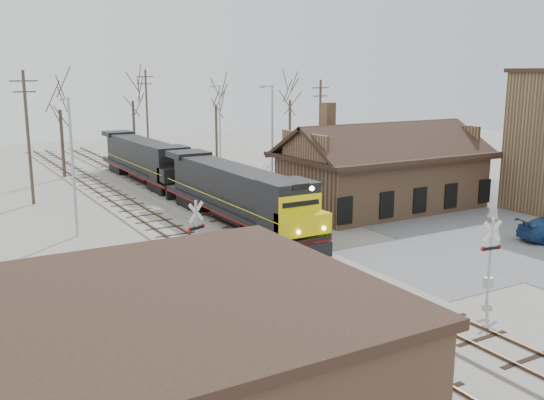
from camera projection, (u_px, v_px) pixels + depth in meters
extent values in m
plane|color=#A19C92|center=(352.00, 280.00, 29.74)|extent=(140.00, 140.00, 0.00)
cube|color=#5D5D62|center=(352.00, 280.00, 29.74)|extent=(60.00, 9.00, 0.03)
cube|color=#5D5D62|center=(524.00, 219.00, 41.98)|extent=(22.00, 26.00, 0.03)
cube|color=#A19C92|center=(221.00, 217.00, 42.41)|extent=(3.40, 90.00, 0.12)
cube|color=#473323|center=(211.00, 217.00, 42.03)|extent=(0.08, 90.00, 0.14)
cube|color=#473323|center=(230.00, 215.00, 42.74)|extent=(0.08, 90.00, 0.14)
cube|color=#A19C92|center=(159.00, 225.00, 40.19)|extent=(3.40, 90.00, 0.12)
cube|color=#473323|center=(149.00, 225.00, 39.82)|extent=(0.08, 90.00, 0.14)
cube|color=#473323|center=(169.00, 222.00, 40.53)|extent=(0.08, 90.00, 0.14)
cube|color=#946A4C|center=(382.00, 181.00, 45.38)|extent=(14.00, 8.00, 4.00)
cube|color=black|center=(383.00, 154.00, 44.95)|extent=(15.20, 9.20, 0.30)
cube|color=black|center=(405.00, 143.00, 42.80)|extent=(15.00, 4.71, 2.66)
cube|color=black|center=(364.00, 137.00, 46.68)|extent=(15.00, 4.71, 2.66)
cube|color=#946A4C|center=(328.00, 118.00, 43.69)|extent=(0.80, 0.80, 2.20)
cube|color=#946A4C|center=(150.00, 379.00, 16.16)|extent=(12.00, 10.00, 4.00)
cube|color=black|center=(146.00, 303.00, 15.72)|extent=(12.40, 10.40, 0.30)
cube|color=black|center=(280.00, 238.00, 35.42)|extent=(2.28, 3.64, 0.91)
cube|color=black|center=(199.00, 202.00, 45.43)|extent=(2.28, 3.64, 0.91)
cube|color=black|center=(235.00, 207.00, 40.27)|extent=(2.73, 18.21, 0.32)
cube|color=maroon|center=(235.00, 210.00, 40.31)|extent=(2.75, 18.21, 0.11)
cube|color=black|center=(227.00, 184.00, 40.94)|extent=(2.37, 13.21, 2.55)
cube|color=black|center=(288.00, 205.00, 34.28)|extent=(2.73, 2.55, 2.55)
cube|color=yellow|center=(303.00, 224.00, 33.13)|extent=(2.73, 1.64, 1.28)
cube|color=black|center=(312.00, 252.00, 32.64)|extent=(2.55, 0.25, 0.91)
cylinder|color=#FFF2CC|center=(312.00, 188.00, 31.98)|extent=(0.26, 0.10, 0.26)
cube|color=black|center=(167.00, 187.00, 51.24)|extent=(2.28, 3.64, 0.91)
cube|color=black|center=(125.00, 168.00, 61.25)|extent=(2.28, 3.64, 0.91)
cube|color=black|center=(144.00, 169.00, 56.09)|extent=(2.73, 18.21, 0.32)
cube|color=maroon|center=(144.00, 171.00, 56.14)|extent=(2.75, 18.21, 0.11)
cube|color=black|center=(139.00, 153.00, 56.77)|extent=(2.37, 13.21, 2.55)
cube|color=black|center=(169.00, 163.00, 50.10)|extent=(2.73, 2.55, 2.55)
cube|color=black|center=(177.00, 175.00, 48.96)|extent=(2.73, 1.64, 1.28)
cube|color=black|center=(181.00, 194.00, 48.46)|extent=(2.55, 0.25, 0.91)
cylinder|color=#A5A8AD|center=(490.00, 260.00, 26.71)|extent=(0.13, 0.13, 3.79)
cube|color=silver|center=(492.00, 231.00, 26.43)|extent=(0.99, 0.18, 0.99)
cube|color=silver|center=(492.00, 231.00, 26.43)|extent=(0.99, 0.18, 0.99)
cube|color=black|center=(491.00, 248.00, 26.59)|extent=(0.86, 0.27, 0.14)
cylinder|color=#B20C0C|center=(483.00, 249.00, 26.43)|extent=(0.24, 0.11, 0.23)
cylinder|color=#B20C0C|center=(499.00, 247.00, 26.74)|extent=(0.24, 0.11, 0.23)
cube|color=#A5A8AD|center=(488.00, 283.00, 26.92)|extent=(0.38, 0.28, 0.47)
cylinder|color=#A5A8AD|center=(197.00, 239.00, 29.79)|extent=(0.14, 0.14, 3.92)
cube|color=silver|center=(196.00, 212.00, 29.50)|extent=(0.96, 0.44, 1.03)
cube|color=silver|center=(196.00, 212.00, 29.50)|extent=(0.96, 0.44, 1.03)
cube|color=black|center=(196.00, 228.00, 29.67)|extent=(0.87, 0.48, 0.15)
cylinder|color=#B20C0C|center=(203.00, 226.00, 30.01)|extent=(0.25, 0.17, 0.24)
cylinder|color=#B20C0C|center=(190.00, 230.00, 29.32)|extent=(0.25, 0.17, 0.24)
cube|color=#A5A8AD|center=(197.00, 260.00, 30.01)|extent=(0.39, 0.29, 0.49)
cylinder|color=#A5A8AD|center=(73.00, 168.00, 36.91)|extent=(0.18, 0.18, 8.57)
cylinder|color=#A5A8AD|center=(65.00, 98.00, 36.81)|extent=(0.12, 1.80, 0.12)
cube|color=#A5A8AD|center=(62.00, 99.00, 37.51)|extent=(0.25, 0.50, 0.12)
cylinder|color=#A5A8AD|center=(272.00, 141.00, 49.19)|extent=(0.18, 0.18, 9.02)
cylinder|color=#A5A8AD|center=(267.00, 86.00, 49.04)|extent=(0.12, 1.80, 0.12)
cube|color=#A5A8AD|center=(262.00, 87.00, 49.73)|extent=(0.25, 0.50, 0.12)
cylinder|color=#A5A8AD|center=(220.00, 129.00, 60.79)|extent=(0.18, 0.18, 8.79)
cylinder|color=#A5A8AD|center=(215.00, 86.00, 60.67)|extent=(0.12, 1.80, 0.12)
cube|color=#A5A8AD|center=(212.00, 87.00, 61.36)|extent=(0.25, 0.50, 0.12)
cylinder|color=#382D23|center=(28.00, 139.00, 45.90)|extent=(0.24, 0.24, 10.19)
cube|color=#382D23|center=(24.00, 81.00, 45.02)|extent=(2.00, 0.10, 0.10)
cube|color=#382D23|center=(24.00, 92.00, 45.18)|extent=(1.60, 0.10, 0.10)
cylinder|color=#382D23|center=(147.00, 115.00, 69.76)|extent=(0.24, 0.24, 10.33)
cube|color=#382D23|center=(146.00, 77.00, 68.86)|extent=(2.00, 0.10, 0.10)
cube|color=#382D23|center=(146.00, 84.00, 69.02)|extent=(1.60, 0.10, 0.10)
cylinder|color=#382D23|center=(320.00, 127.00, 60.87)|extent=(0.24, 0.24, 9.31)
cube|color=#382D23|center=(321.00, 88.00, 60.07)|extent=(2.00, 0.10, 0.10)
cube|color=#382D23|center=(320.00, 96.00, 60.24)|extent=(1.60, 0.10, 0.10)
cylinder|color=#382D23|center=(62.00, 144.00, 57.86)|extent=(0.32, 0.32, 6.57)
cylinder|color=#382D23|center=(134.00, 130.00, 70.72)|extent=(0.32, 0.32, 6.79)
cylinder|color=#382D23|center=(216.00, 131.00, 72.40)|extent=(0.32, 0.32, 6.23)
cylinder|color=#382D23|center=(290.00, 129.00, 72.09)|extent=(0.32, 0.32, 6.80)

